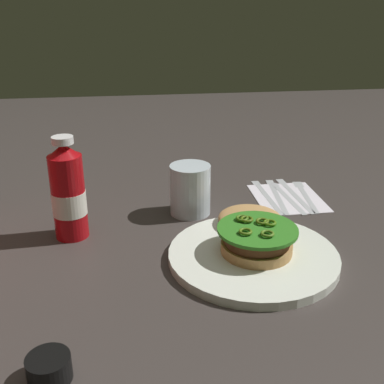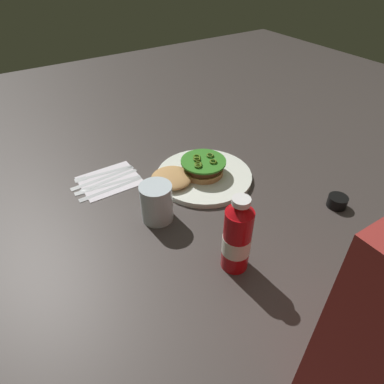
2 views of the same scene
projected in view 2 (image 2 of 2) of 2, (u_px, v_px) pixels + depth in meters
The scene contains 12 objects.
ground_plane at pixel (229, 200), 0.96m from camera, with size 3.00×3.00×0.00m, color #3C3432.
dinner_plate at pixel (204, 176), 1.04m from camera, with size 0.29×0.29×0.02m, color white.
burger_sandwich at pixel (191, 171), 1.01m from camera, with size 0.23×0.15×0.05m.
ketchup_bottle at pixel (237, 238), 0.72m from camera, with size 0.06×0.06×0.20m.
water_glass at pixel (157, 202), 0.87m from camera, with size 0.08×0.08×0.11m, color silver.
condiment_cup at pixel (337, 202), 0.93m from camera, with size 0.05×0.05×0.03m, color black.
napkin at pixel (110, 180), 1.03m from camera, with size 0.17×0.15×0.00m, color white.
fork_utensil at pixel (98, 174), 1.06m from camera, with size 0.18×0.04×0.00m.
steak_knife at pixel (99, 179), 1.04m from camera, with size 0.21×0.02×0.00m.
spoon_utensil at pixel (101, 183), 1.02m from camera, with size 0.19×0.03×0.00m.
table_knife at pixel (104, 185), 1.01m from camera, with size 0.20×0.04×0.00m.
butter_knife at pixel (107, 189), 0.99m from camera, with size 0.20×0.02×0.00m.
Camera 2 is at (0.49, 0.57, 0.61)m, focal length 31.44 mm.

